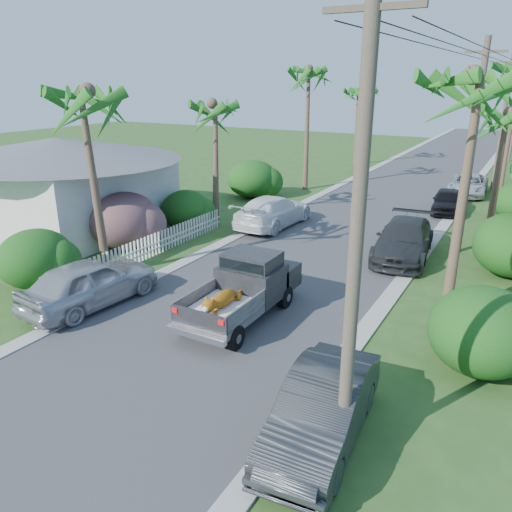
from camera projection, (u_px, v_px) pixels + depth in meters
The scene contains 27 objects.
ground at pixel (183, 347), 14.53m from camera, with size 120.00×120.00×0.00m, color #284F1D.
road at pixel (401, 190), 35.02m from camera, with size 8.00×100.00×0.02m, color #38383A.
curb_left at pixel (343, 184), 37.01m from camera, with size 0.60×100.00×0.06m, color #A5A39E.
curb_right at pixel (466, 196), 33.02m from camera, with size 0.60×100.00×0.06m, color #A5A39E.
pickup_truck at pixel (247, 285), 16.30m from camera, with size 1.98×5.12×2.06m.
parked_car_rn at pixel (322, 410), 10.59m from camera, with size 1.58×4.52×1.49m, color #292C2E.
parked_car_rm at pixel (404, 240), 21.60m from camera, with size 2.21×5.43×1.58m, color #282A2C.
parked_car_rf at pixel (447, 201), 28.91m from camera, with size 1.60×3.99×1.36m, color black.
parked_car_rd at pixel (468, 185), 33.35m from camera, with size 2.27×4.91×1.37m, color silver.
parked_car_ln at pixel (90, 283), 16.96m from camera, with size 1.98×4.91×1.67m, color #B4B7BC.
parked_car_lf at pixel (273, 211), 26.21m from camera, with size 2.25×5.53×1.60m, color white.
palm_l_a at pixel (84, 92), 17.53m from camera, with size 4.40×4.40×8.20m.
palm_l_b at pixel (214, 104), 25.45m from camera, with size 4.40×4.40×7.40m.
palm_l_c at pixel (309, 70), 32.69m from camera, with size 4.40×4.40×9.20m.
palm_l_d at pixel (359, 90), 43.25m from camera, with size 4.40×4.40×7.70m.
palm_r_a at pixel (480, 77), 14.03m from camera, with size 4.40×4.40×8.70m.
palm_r_b at pixel (508, 113), 21.76m from camera, with size 4.40×4.40×7.20m.
shrub_l_a at pixel (36, 259), 18.46m from camera, with size 2.60×2.86×2.20m, color #123F12.
shrub_l_b at pixel (125, 221), 22.63m from camera, with size 3.00×3.30×2.60m, color #A61763.
shrub_l_c at pixel (186, 209), 25.82m from camera, with size 2.40×2.64×2.00m, color #123F12.
shrub_l_d at pixel (252, 179), 32.59m from camera, with size 3.20×3.52×2.40m, color #123F12.
shrub_r_a at pixel (483, 331), 13.08m from camera, with size 2.80×3.08×2.30m, color #123F12.
picket_fence at pixel (149, 247), 21.65m from camera, with size 0.10×11.00×1.00m, color white.
house_left at pixel (61, 187), 25.58m from camera, with size 9.00×8.00×4.60m.
utility_pole_a at pixel (356, 247), 8.75m from camera, with size 1.60×0.26×9.00m.
utility_pole_b at pixel (472, 149), 21.04m from camera, with size 1.60×0.26×9.00m.
utility_pole_c at pixel (503, 123), 33.34m from camera, with size 1.60×0.26×9.00m.
Camera 1 is at (8.15, -10.08, 7.39)m, focal length 35.00 mm.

